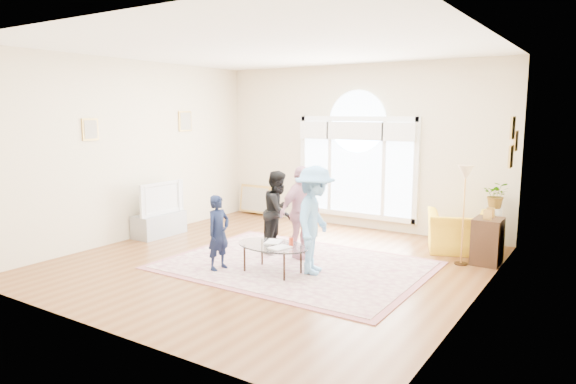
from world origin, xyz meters
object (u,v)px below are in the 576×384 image
Objects in this scene: area_rug at (295,265)px; armchair at (460,232)px; television at (158,198)px; coffee_table at (273,246)px; tv_console at (159,224)px.

armchair is (1.87, 2.13, 0.32)m from area_rug.
television is (-3.13, 0.24, 0.71)m from area_rug.
coffee_table reaches higher than area_rug.
armchair is (5.01, 1.88, 0.12)m from tv_console.
television is 5.36m from armchair.
coffee_table is at bearing 33.29° from armchair.
coffee_table is (3.06, -0.73, -0.32)m from television.
coffee_table is 1.12× the size of armchair.
television is 3.17m from coffee_table.
area_rug is at bearing 85.06° from coffee_table.
armchair is at bearing 20.61° from tv_console.
television is at bearing 0.00° from tv_console.
coffee_table is at bearing -97.88° from area_rug.
television reaches higher than area_rug.
tv_console is 0.88× the size of coffee_table.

